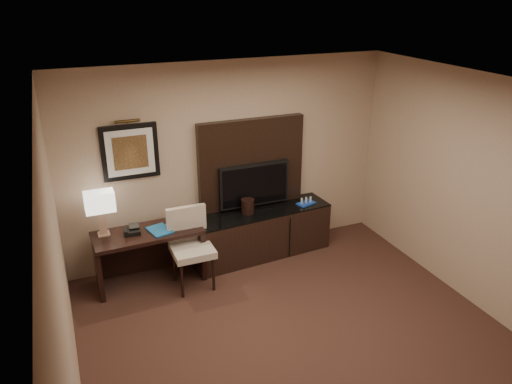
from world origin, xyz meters
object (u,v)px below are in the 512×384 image
tv (254,185)px  desk (150,256)px  ice_bucket (248,206)px  minibar_tray (306,201)px  desk_chair (192,249)px  desk_phone (132,230)px  table_lamp (101,213)px  water_bottle (176,220)px  credenza (260,232)px

tv → desk: bearing=-171.1°
ice_bucket → minibar_tray: size_ratio=0.78×
desk_chair → desk_phone: size_ratio=5.48×
desk_chair → ice_bucket: bearing=24.7°
table_lamp → desk_chair: bearing=-23.8°
desk_phone → water_bottle: (0.55, 0.01, 0.04)m
water_bottle → desk_chair: bearing=-72.1°
desk → minibar_tray: bearing=-0.8°
table_lamp → desk_phone: size_ratio=3.01×
credenza → desk_phone: desk_phone is taller
credenza → table_lamp: (-2.09, 0.02, 0.67)m
credenza → desk_phone: 1.81m
table_lamp → ice_bucket: table_lamp is taller
tv → ice_bucket: tv is taller
tv → table_lamp: tv is taller
desk → water_bottle: 0.58m
credenza → minibar_tray: size_ratio=7.68×
desk → minibar_tray: minibar_tray is taller
minibar_tray → ice_bucket: bearing=177.3°
credenza → table_lamp: table_lamp is taller
desk_phone → minibar_tray: 2.44m
table_lamp → desk_phone: (0.33, -0.10, -0.24)m
tv → desk_phone: 1.75m
ice_bucket → desk: bearing=-176.0°
desk_chair → credenza: bearing=20.9°
table_lamp → water_bottle: bearing=-6.3°
desk_phone → water_bottle: 0.55m
credenza → desk_chair: (-1.10, -0.42, 0.18)m
table_lamp → minibar_tray: size_ratio=2.23×
ice_bucket → minibar_tray: ice_bucket is taller
table_lamp → desk_phone: 0.42m
tv → desk_phone: tv is taller
desk_phone → water_bottle: size_ratio=1.13×
credenza → minibar_tray: bearing=-7.8°
desk → credenza: 1.58m
table_lamp → desk_phone: table_lamp is taller
desk_chair → minibar_tray: (1.78, 0.38, 0.20)m
minibar_tray → tv: bearing=165.8°
water_bottle → minibar_tray: size_ratio=0.66×
desk_phone → ice_bucket: 1.57m
desk → minibar_tray: (2.26, 0.06, 0.37)m
table_lamp → desk_phone: bearing=-17.4°
ice_bucket → desk_phone: bearing=-176.9°
desk_phone → ice_bucket: (1.57, 0.08, 0.01)m
water_bottle → ice_bucket: water_bottle is taller
desk → water_bottle: size_ratio=7.92×
ice_bucket → minibar_tray: bearing=-2.7°
desk → ice_bucket: size_ratio=6.71×
credenza → desk_phone: bearing=178.6°
table_lamp → credenza: bearing=-0.5°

